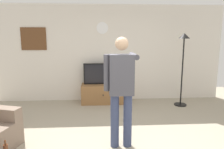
{
  "coord_description": "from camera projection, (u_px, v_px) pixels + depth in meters",
  "views": [
    {
      "loc": [
        -0.33,
        -3.01,
        1.81
      ],
      "look_at": [
        -0.07,
        1.2,
        1.05
      ],
      "focal_mm": 33.4,
      "sensor_mm": 36.0,
      "label": 1
    }
  ],
  "objects": [
    {
      "name": "framed_picture",
      "position": [
        34.0,
        39.0,
        5.7
      ],
      "size": [
        0.68,
        0.04,
        0.61
      ],
      "primitive_type": "cube",
      "color": "brown"
    },
    {
      "name": "wall_clock",
      "position": [
        102.0,
        28.0,
        5.76
      ],
      "size": [
        0.32,
        0.03,
        0.32
      ],
      "primitive_type": "cylinder",
      "rotation": [
        1.57,
        0.0,
        0.0
      ],
      "color": "white"
    },
    {
      "name": "television",
      "position": [
        103.0,
        74.0,
        5.74
      ],
      "size": [
        1.05,
        0.07,
        0.58
      ],
      "color": "black",
      "rests_on": "tv_stand"
    },
    {
      "name": "tv_stand",
      "position": [
        103.0,
        93.0,
        5.79
      ],
      "size": [
        1.18,
        0.53,
        0.52
      ],
      "color": "olive",
      "rests_on": "ground_plane"
    },
    {
      "name": "person_standing_nearer_lamp",
      "position": [
        121.0,
        86.0,
        3.35
      ],
      "size": [
        0.57,
        0.78,
        1.81
      ],
      "color": "#384266",
      "rests_on": "ground_plane"
    },
    {
      "name": "floor_lamp",
      "position": [
        183.0,
        54.0,
        5.38
      ],
      "size": [
        0.32,
        0.32,
        1.91
      ],
      "color": "black",
      "rests_on": "ground_plane"
    },
    {
      "name": "back_wall",
      "position": [
        111.0,
        53.0,
        5.96
      ],
      "size": [
        6.4,
        0.1,
        2.7
      ],
      "primitive_type": "cube",
      "color": "silver",
      "rests_on": "ground_plane"
    }
  ]
}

